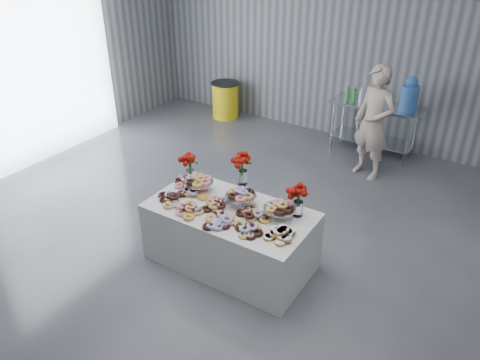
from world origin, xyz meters
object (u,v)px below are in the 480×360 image
object	(u,v)px
prep_table	(375,119)
water_jug	(410,95)
person	(374,123)
trash_barrel	(225,100)
display_table	(230,236)

from	to	relation	value
prep_table	water_jug	bearing A→B (deg)	-0.00
prep_table	person	distance (m)	0.92
prep_table	trash_barrel	world-z (taller)	prep_table
display_table	person	bearing A→B (deg)	78.39
prep_table	water_jug	xyz separation A→B (m)	(0.50, -0.00, 0.53)
person	trash_barrel	bearing A→B (deg)	-174.76
display_table	person	size ratio (longest dim) A/B	1.06
water_jug	person	size ratio (longest dim) A/B	0.31
water_jug	prep_table	bearing A→B (deg)	180.00
display_table	trash_barrel	world-z (taller)	display_table
display_table	trash_barrel	distance (m)	4.73
display_table	water_jug	distance (m)	4.04
trash_barrel	water_jug	bearing A→B (deg)	0.00
display_table	prep_table	bearing A→B (deg)	84.23
prep_table	trash_barrel	bearing A→B (deg)	-180.00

